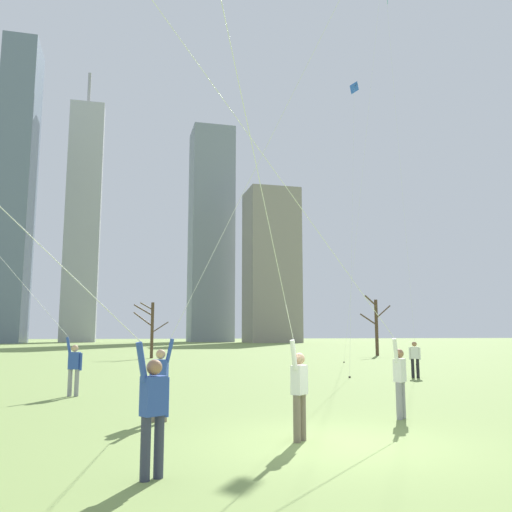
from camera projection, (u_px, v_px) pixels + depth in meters
The scene contains 15 objects.
ground_plane at pixel (336, 443), 9.73m from camera, with size 400.00×400.00×0.00m, color #7A934C.
kite_flyer_foreground_right_white at pixel (280, 298), 9.14m from camera, with size 6.10×8.81×14.86m.
kite_flyer_far_back_purple at pixel (21, 301), 17.21m from camera, with size 11.15×1.72×14.06m.
kite_flyer_midfield_right_yellow at pixel (235, 225), 13.17m from camera, with size 10.28×0.59×21.78m.
kite_flyer_midfield_left_green at pixel (283, 211), 10.59m from camera, with size 13.19×6.78×14.10m.
bystander_strolling_midfield at pixel (415, 358), 24.19m from camera, with size 0.46×0.34×1.62m.
distant_kite_drifting_right_blue at pixel (354, 126), 27.75m from camera, with size 1.90×2.12×15.26m.
distant_kite_high_overhead_teal at pixel (388, 17), 32.49m from camera, with size 4.10×4.77×23.89m.
distant_kite_drifting_left_pink at pixel (376, 30), 32.62m from camera, with size 0.71×8.43×23.04m.
bare_tree_center at pixel (151, 327), 43.64m from camera, with size 2.92×1.15×4.51m.
bare_tree_rightmost at pixel (376, 324), 48.73m from camera, with size 3.23×1.60×5.41m.
skyline_mid_tower_right at pixel (16, 189), 114.79m from camera, with size 7.02×11.63×65.56m.
skyline_slender_spire at pixel (211, 234), 133.20m from camera, with size 10.28×10.22×53.31m.
skyline_short_annex at pixel (271, 265), 119.92m from camera, with size 11.18×10.45×34.21m.
skyline_wide_slab at pixel (83, 220), 128.06m from camera, with size 7.99×5.83×66.31m.
Camera 1 is at (-3.89, -9.45, 1.98)m, focal length 37.56 mm.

